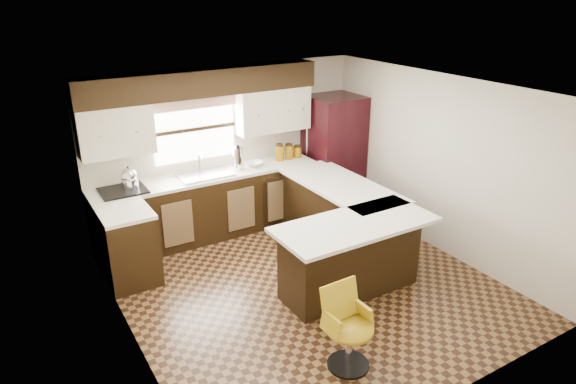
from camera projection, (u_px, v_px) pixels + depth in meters
floor at (307, 285)px, 6.32m from camera, size 4.40×4.40×0.00m
ceiling at (310, 91)px, 5.43m from camera, size 4.40×4.40×0.00m
wall_back at (227, 147)px, 7.62m from camera, size 4.40×0.00×4.40m
wall_front at (458, 284)px, 4.13m from camera, size 4.40×0.00×4.40m
wall_left at (124, 239)px, 4.87m from camera, size 0.00×4.40×4.40m
wall_right at (439, 165)px, 6.88m from camera, size 0.00×4.40×4.40m
base_cab_back at (210, 207)px, 7.45m from camera, size 3.30×0.60×0.90m
base_cab_left at (129, 248)px, 6.28m from camera, size 0.60×0.70×0.90m
counter_back at (208, 176)px, 7.27m from camera, size 3.30×0.60×0.04m
counter_left at (124, 212)px, 6.11m from camera, size 0.60×0.70×0.04m
soffit at (202, 82)px, 6.91m from camera, size 3.40×0.35×0.36m
upper_cab_left at (115, 131)px, 6.51m from camera, size 0.94×0.35×0.64m
upper_cab_right at (272, 110)px, 7.61m from camera, size 1.14×0.35×0.64m
window_pane at (194, 129)px, 7.23m from camera, size 1.20×0.02×0.90m
valance at (194, 102)px, 7.06m from camera, size 1.30×0.06×0.18m
sink at (205, 175)px, 7.22m from camera, size 0.75×0.45×0.03m
dishwasher at (279, 201)px, 7.71m from camera, size 0.58×0.03×0.78m
cooktop at (123, 191)px, 6.67m from camera, size 0.58×0.50×0.02m
peninsula_long at (337, 218)px, 7.08m from camera, size 0.60×1.95×0.90m
peninsula_return at (350, 257)px, 6.06m from camera, size 1.65×0.60×0.90m
counter_pen_long at (341, 185)px, 6.93m from camera, size 0.84×1.95×0.04m
counter_pen_return at (356, 225)px, 5.80m from camera, size 1.89×0.84×0.04m
refrigerator at (333, 153)px, 8.24m from camera, size 0.79×0.76×1.85m
bar_chair at (350, 330)px, 4.83m from camera, size 0.46×0.46×0.84m
kettle at (129, 177)px, 6.65m from camera, size 0.22×0.22×0.30m
percolator at (238, 158)px, 7.43m from camera, size 0.15×0.15×0.33m
mixing_bowl at (254, 164)px, 7.61m from camera, size 0.32×0.32×0.06m
canister_large at (280, 153)px, 7.80m from camera, size 0.13×0.13×0.23m
canister_med at (289, 152)px, 7.89m from camera, size 0.13×0.13×0.21m
canister_small at (297, 152)px, 7.97m from camera, size 0.12×0.12×0.16m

